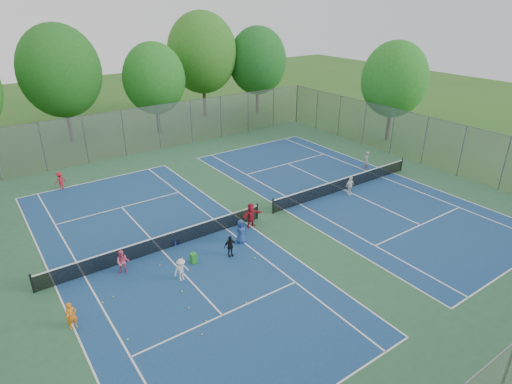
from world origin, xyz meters
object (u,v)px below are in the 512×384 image
Objects in this scene: ball_hopper at (193,258)px; instructor at (366,161)px; net_left at (161,243)px; net_right at (344,184)px; ball_crate at (175,242)px.

ball_hopper is 17.75m from instructor.
net_left is 2.26m from ball_hopper.
net_right is 22.55× the size of ball_hopper.
instructor is at bearing 5.48° from net_left.
ball_crate is (0.90, 0.19, -0.31)m from net_left.
net_left is 18.29m from instructor.
net_right is at bearing -0.82° from ball_crate.
instructor is (18.20, 1.75, 0.32)m from net_left.
net_right is 13.29m from ball_hopper.
net_right is 38.58× the size of ball_crate.
instructor reaches higher than net_right.
net_right reaches higher than ball_crate.
net_left is at bearing 112.73° from ball_hopper.
instructor is (17.30, 1.56, 0.63)m from ball_crate.
ball_crate is at bearing 11.76° from net_left.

